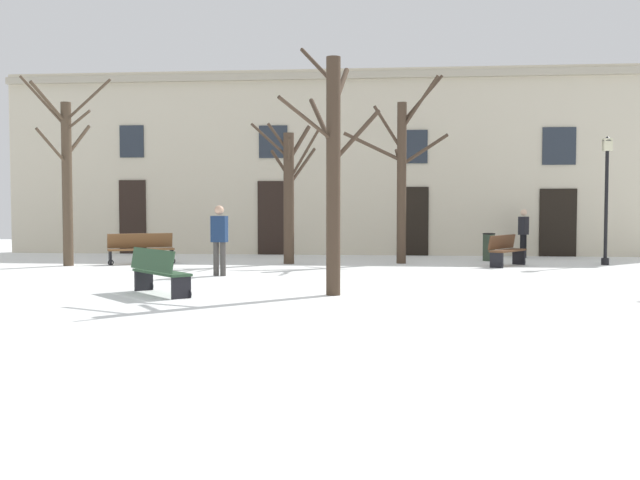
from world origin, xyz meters
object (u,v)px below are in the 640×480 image
object	(u,v)px
tree_near_facade	(402,173)
bench_by_litter_bin	(506,250)
person_by_shop_door	(219,237)
tree_left_of_center	(67,175)
tree_right_of_center	(333,165)
tree_center	(289,190)
person_crossing_plaza	(523,231)
litter_bin	(489,247)
bench_back_to_back_left	(141,248)
bench_near_center_tree	(159,271)
streetlamp	(607,186)

from	to	relation	value
tree_near_facade	bench_by_litter_bin	xyz separation A→B (m)	(2.96, -0.67, -2.24)
person_by_shop_door	tree_left_of_center	bearing A→B (deg)	-16.92
tree_right_of_center	bench_by_litter_bin	world-z (taller)	tree_right_of_center
tree_center	person_crossing_plaza	world-z (taller)	tree_center
bench_by_litter_bin	litter_bin	bearing A→B (deg)	41.86
bench_back_to_back_left	person_crossing_plaza	size ratio (longest dim) A/B	1.19
bench_near_center_tree	tree_near_facade	bearing A→B (deg)	-75.16
bench_by_litter_bin	person_crossing_plaza	distance (m)	3.41
tree_left_of_center	bench_by_litter_bin	size ratio (longest dim) A/B	3.50
tree_near_facade	tree_right_of_center	world-z (taller)	tree_near_facade
bench_by_litter_bin	tree_left_of_center	bearing A→B (deg)	129.71
bench_back_to_back_left	bench_near_center_tree	bearing A→B (deg)	-95.55
litter_bin	person_by_shop_door	xyz separation A→B (m)	(-7.25, -5.41, 0.53)
tree_near_facade	streetlamp	xyz separation A→B (m)	(5.89, 0.02, -0.41)
streetlamp	tree_near_facade	bearing A→B (deg)	-179.82
bench_back_to_back_left	bench_near_center_tree	size ratio (longest dim) A/B	1.19
tree_center	person_by_shop_door	distance (m)	4.12
tree_center	bench_by_litter_bin	xyz separation A→B (m)	(6.27, -0.23, -1.72)
litter_bin	bench_back_to_back_left	xyz separation A→B (m)	(-10.39, -2.15, 0.04)
tree_near_facade	bench_by_litter_bin	world-z (taller)	tree_near_facade
tree_center	bench_near_center_tree	world-z (taller)	tree_center
litter_bin	tree_near_facade	bearing A→B (deg)	-155.98
bench_by_litter_bin	tree_near_facade	bearing A→B (deg)	111.88
tree_near_facade	tree_right_of_center	distance (m)	7.73
tree_right_of_center	litter_bin	bearing A→B (deg)	64.57
tree_left_of_center	tree_right_of_center	distance (m)	9.94
tree_right_of_center	tree_center	bearing A→B (deg)	104.51
tree_center	bench_near_center_tree	distance (m)	7.84
bench_near_center_tree	person_crossing_plaza	world-z (taller)	person_crossing_plaza
tree_center	tree_near_facade	world-z (taller)	tree_near_facade
tree_center	tree_right_of_center	xyz separation A→B (m)	(1.85, -7.14, 0.36)
tree_near_facade	person_crossing_plaza	world-z (taller)	tree_near_facade
tree_right_of_center	bench_back_to_back_left	distance (m)	9.33
tree_left_of_center	bench_near_center_tree	distance (m)	8.03
streetlamp	bench_near_center_tree	distance (m)	13.50
tree_right_of_center	person_by_shop_door	bearing A→B (deg)	132.10
litter_bin	bench_back_to_back_left	world-z (taller)	bench_back_to_back_left
tree_right_of_center	bench_back_to_back_left	xyz separation A→B (m)	(-6.20, 6.65, -2.07)
tree_left_of_center	bench_back_to_back_left	size ratio (longest dim) A/B	2.83
tree_near_facade	bench_near_center_tree	xyz separation A→B (m)	(-4.86, -7.94, -2.23)
person_crossing_plaza	tree_center	bearing A→B (deg)	-34.86
tree_right_of_center	streetlamp	world-z (taller)	tree_right_of_center
bench_by_litter_bin	bench_near_center_tree	bearing A→B (deg)	167.61
tree_center	litter_bin	xyz separation A→B (m)	(6.03, 1.66, -1.74)
tree_right_of_center	bench_near_center_tree	size ratio (longest dim) A/B	3.18
tree_near_facade	bench_by_litter_bin	size ratio (longest dim) A/B	3.65
streetlamp	bench_near_center_tree	size ratio (longest dim) A/B	2.34
tree_center	streetlamp	bearing A→B (deg)	2.88
person_crossing_plaza	person_by_shop_door	size ratio (longest dim) A/B	0.92
litter_bin	bench_near_center_tree	xyz separation A→B (m)	(-7.58, -9.15, 0.03)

